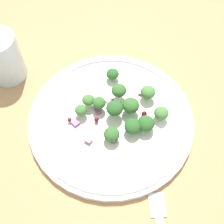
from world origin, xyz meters
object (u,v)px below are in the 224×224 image
at_px(broccoli_floret_0, 112,134).
at_px(water_glass, 3,58).
at_px(broccoli_floret_2, 131,106).
at_px(broccoli_floret_1, 119,91).
at_px(plate, 112,118).

relative_size(broccoli_floret_0, water_glass, 0.29).
bearing_deg(broccoli_floret_2, broccoli_floret_0, -83.31).
bearing_deg(broccoli_floret_0, broccoli_floret_1, 119.59).
xyz_separation_m(plate, broccoli_floret_0, (0.03, -0.03, 0.02)).
height_order(broccoli_floret_2, water_glass, water_glass).
distance_m(plate, water_glass, 0.23).
height_order(plate, water_glass, water_glass).
distance_m(broccoli_floret_0, broccoli_floret_1, 0.08).
distance_m(broccoli_floret_0, water_glass, 0.25).
bearing_deg(broccoli_floret_1, broccoli_floret_2, -18.42).
height_order(plate, broccoli_floret_0, broccoli_floret_0).
xyz_separation_m(broccoli_floret_2, water_glass, (-0.24, -0.07, 0.01)).
relative_size(plate, broccoli_floret_0, 10.68).
relative_size(broccoli_floret_0, broccoli_floret_1, 1.01).
bearing_deg(water_glass, broccoli_floret_2, 15.63).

